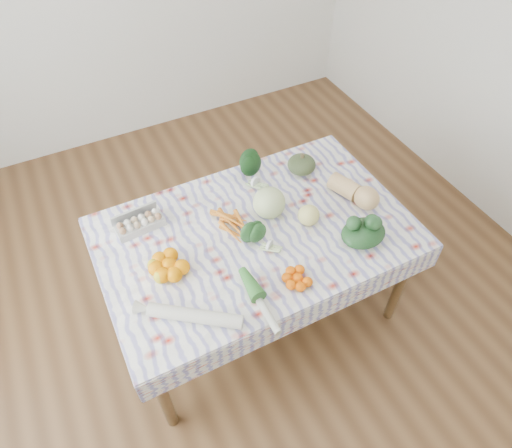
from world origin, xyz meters
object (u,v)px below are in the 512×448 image
dining_table (256,241)px  kabocha_squash (302,164)px  butternut_squash (355,190)px  egg_carton (140,224)px  grapefruit (309,215)px  cabbage (269,203)px

dining_table → kabocha_squash: bearing=33.6°
dining_table → butternut_squash: bearing=-3.0°
butternut_squash → egg_carton: bearing=144.2°
kabocha_squash → butternut_squash: bearing=-67.0°
dining_table → grapefruit: size_ratio=13.66×
cabbage → kabocha_squash: bearing=33.5°
cabbage → grapefruit: 0.22m
grapefruit → egg_carton: bearing=155.8°
cabbage → egg_carton: bearing=162.0°
kabocha_squash → grapefruit: size_ratio=1.45×
dining_table → egg_carton: 0.63m
egg_carton → butternut_squash: bearing=-20.7°
butternut_squash → grapefruit: size_ratio=2.55×
cabbage → dining_table: bearing=-146.1°
butternut_squash → grapefruit: (-0.33, -0.04, -0.01)m
dining_table → cabbage: bearing=33.9°
kabocha_squash → cabbage: cabbage is taller
egg_carton → grapefruit: 0.90m
dining_table → kabocha_squash: (0.46, 0.31, 0.14)m
egg_carton → dining_table: bearing=-33.5°
egg_carton → butternut_squash: size_ratio=0.87×
egg_carton → cabbage: bearing=-22.8°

